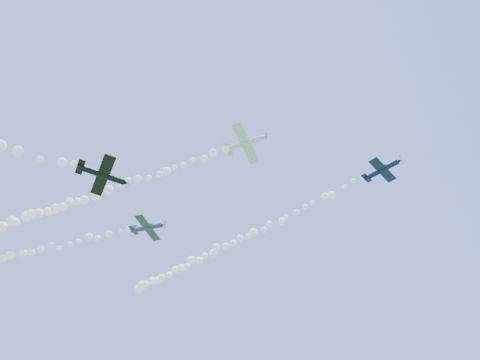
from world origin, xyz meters
The scene contains 6 objects.
plane_white centered at (5.33, -7.82, 51.20)m, with size 7.99×8.12×2.56m.
smoke_trail_white centered at (-31.01, -10.23, 50.90)m, with size 67.96×7.22×3.28m, color white, non-canonical shape.
plane_navy centered at (24.21, 7.47, 49.07)m, with size 7.53×7.97×2.01m.
smoke_trail_navy centered at (-11.17, 15.57, 48.85)m, with size 66.45×17.32×2.94m, color white, non-canonical shape.
plane_grey centered at (-17.21, -3.93, 43.60)m, with size 7.32×7.74×2.27m.
plane_black centered at (-11.01, -21.25, 40.43)m, with size 7.73×7.29×2.77m.
Camera 1 is at (27.08, -49.73, 2.00)m, focal length 30.00 mm.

